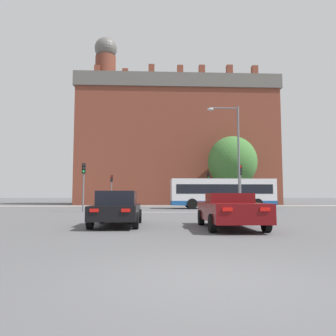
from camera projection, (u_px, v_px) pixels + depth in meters
name	position (u px, v px, depth m)	size (l,w,h in m)	color
ground_plane	(208.00, 280.00, 4.91)	(400.00, 400.00, 0.00)	#545456
stop_line_strip	(163.00, 212.00, 25.27)	(9.40, 0.30, 0.01)	silver
far_pavement	(159.00, 206.00, 40.80)	(70.44, 2.50, 0.01)	#A09B91
brick_civic_building	(175.00, 142.00, 51.31)	(29.89, 11.19, 26.40)	brown
car_saloon_left	(117.00, 208.00, 13.80)	(1.96, 4.54, 1.46)	black
car_roadster_right	(230.00, 210.00, 12.72)	(2.13, 4.73, 1.36)	#600C0F
bus_crossing_lead	(222.00, 193.00, 32.49)	(10.17, 2.74, 2.92)	silver
traffic_light_far_left	(112.00, 185.00, 40.19)	(0.26, 0.31, 3.80)	slate
traffic_light_near_left	(84.00, 179.00, 25.72)	(0.26, 0.31, 3.82)	slate
traffic_light_near_right	(240.00, 180.00, 26.35)	(0.26, 0.31, 3.75)	slate
traffic_light_far_right	(208.00, 183.00, 40.94)	(0.26, 0.31, 4.21)	slate
street_lamp_junction	(233.00, 147.00, 25.50)	(2.51, 0.36, 8.29)	slate
pedestrian_waiting	(116.00, 198.00, 41.17)	(0.40, 0.46, 1.63)	#333851
tree_by_building	(232.00, 162.00, 42.70)	(6.39, 6.39, 9.04)	#4C3823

